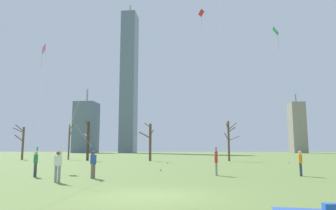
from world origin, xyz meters
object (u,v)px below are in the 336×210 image
(kite_flyer_midfield_left_teal, at_px, (79,107))
(kite_flyer_foreground_right_pink, at_px, (38,129))
(kite_flyer_midfield_right_purple, at_px, (217,114))
(bystander_watching_nearby, at_px, (300,162))
(kite_flyer_foreground_left_orange, at_px, (327,67))
(distant_kite_drifting_left_green, at_px, (276,39))
(bare_tree_leftmost, at_px, (229,139))
(bare_tree_right_of_center, at_px, (150,141))
(bare_tree_center, at_px, (22,141))
(distant_kite_drifting_right_red, at_px, (198,29))
(bare_tree_left_of_center, at_px, (88,140))
(kite_flyer_far_back_white, at_px, (65,123))
(bare_tree_rightmost, at_px, (69,141))

(kite_flyer_midfield_left_teal, height_order, kite_flyer_foreground_right_pink, kite_flyer_midfield_left_teal)
(kite_flyer_midfield_right_purple, xyz_separation_m, bystander_watching_nearby, (5.19, -1.17, -3.28))
(kite_flyer_foreground_left_orange, xyz_separation_m, kite_flyer_midfield_right_purple, (-3.96, 9.51, -0.84))
(distant_kite_drifting_left_green, distance_m, bare_tree_leftmost, 16.32)
(bare_tree_right_of_center, relative_size, bare_tree_center, 0.97)
(distant_kite_drifting_right_red, bearing_deg, distant_kite_drifting_left_green, 0.71)
(bare_tree_right_of_center, bearing_deg, bare_tree_left_of_center, 178.00)
(kite_flyer_far_back_white, height_order, kite_flyer_foreground_right_pink, kite_flyer_far_back_white)
(kite_flyer_midfield_right_purple, relative_size, bare_tree_rightmost, 3.55)
(kite_flyer_midfield_left_teal, relative_size, bystander_watching_nearby, 9.71)
(bare_tree_leftmost, distance_m, bare_tree_left_of_center, 21.43)
(bare_tree_leftmost, bearing_deg, kite_flyer_midfield_left_teal, -108.80)
(bare_tree_rightmost, bearing_deg, distant_kite_drifting_right_red, -34.15)
(bare_tree_left_of_center, bearing_deg, bystander_watching_nearby, -47.33)
(kite_flyer_midfield_right_purple, bearing_deg, bystander_watching_nearby, -12.71)
(kite_flyer_far_back_white, height_order, distant_kite_drifting_left_green, distant_kite_drifting_left_green)
(kite_flyer_far_back_white, distance_m, bare_tree_right_of_center, 29.96)
(distant_kite_drifting_left_green, relative_size, bare_tree_rightmost, 2.63)
(bystander_watching_nearby, bearing_deg, kite_flyer_far_back_white, -161.65)
(kite_flyer_foreground_right_pink, relative_size, distant_kite_drifting_left_green, 0.80)
(kite_flyer_foreground_right_pink, distance_m, bare_tree_left_of_center, 26.37)
(distant_kite_drifting_right_red, distance_m, bare_tree_rightmost, 29.29)
(bystander_watching_nearby, distance_m, distant_kite_drifting_left_green, 20.32)
(kite_flyer_foreground_right_pink, xyz_separation_m, distant_kite_drifting_right_red, (11.39, 14.86, 12.88))
(kite_flyer_foreground_left_orange, xyz_separation_m, distant_kite_drifting_right_red, (-5.32, 23.14, 11.01))
(distant_kite_drifting_right_red, xyz_separation_m, bare_tree_left_of_center, (-17.13, 10.88, -12.92))
(kite_flyer_midfield_left_teal, distance_m, bare_tree_rightmost, 38.26)
(bystander_watching_nearby, height_order, bare_tree_leftmost, bare_tree_leftmost)
(bystander_watching_nearby, height_order, bare_tree_center, bare_tree_center)
(distant_kite_drifting_left_green, bearing_deg, bystander_watching_nearby, -99.75)
(kite_flyer_midfield_right_purple, bearing_deg, bare_tree_left_of_center, 127.03)
(distant_kite_drifting_right_red, xyz_separation_m, bare_tree_rightmost, (-21.77, 14.77, -12.88))
(kite_flyer_midfield_right_purple, bearing_deg, bare_tree_center, 138.13)
(distant_kite_drifting_left_green, relative_size, distant_kite_drifting_right_red, 0.87)
(distant_kite_drifting_left_green, bearing_deg, kite_flyer_midfield_left_teal, -127.15)
(kite_flyer_far_back_white, bearing_deg, bare_tree_rightmost, 112.84)
(kite_flyer_midfield_left_teal, xyz_separation_m, bare_tree_center, (-23.52, 34.52, -0.91))
(bare_tree_rightmost, height_order, bare_tree_left_of_center, bare_tree_left_of_center)
(distant_kite_drifting_right_red, bearing_deg, bare_tree_rightmost, 145.85)
(kite_flyer_foreground_right_pink, height_order, distant_kite_drifting_left_green, distant_kite_drifting_left_green)
(bystander_watching_nearby, height_order, bare_tree_right_of_center, bare_tree_right_of_center)
(kite_flyer_foreground_right_pink, bearing_deg, bare_tree_rightmost, 109.31)
(kite_flyer_foreground_left_orange, distance_m, kite_flyer_foreground_right_pink, 18.74)
(bare_tree_center, bearing_deg, kite_flyer_midfield_left_teal, -55.73)
(kite_flyer_far_back_white, bearing_deg, bare_tree_right_of_center, 90.10)
(kite_flyer_foreground_left_orange, bearing_deg, kite_flyer_foreground_right_pink, 153.65)
(kite_flyer_foreground_left_orange, relative_size, bare_tree_center, 3.82)
(kite_flyer_foreground_right_pink, relative_size, bare_tree_leftmost, 2.20)
(kite_flyer_far_back_white, bearing_deg, kite_flyer_midfield_left_teal, -36.06)
(bare_tree_leftmost, bearing_deg, bystander_watching_nearby, -84.99)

